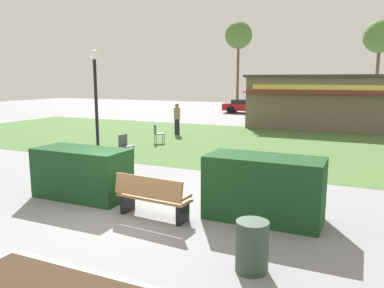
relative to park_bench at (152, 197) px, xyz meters
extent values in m
plane|color=gray|center=(-0.62, 0.08, -0.48)|extent=(80.00, 80.00, 0.00)
cube|color=#446B33|center=(-0.62, 10.44, -0.48)|extent=(36.00, 12.00, 0.01)
cube|color=#9E7547|center=(0.01, 0.07, -0.03)|extent=(1.73, 0.61, 0.06)
cube|color=#9E7547|center=(-0.01, -0.15, 0.25)|extent=(1.70, 0.26, 0.44)
cube|color=black|center=(-0.72, 0.12, -0.26)|extent=(0.11, 0.44, 0.45)
cube|color=black|center=(0.73, 0.01, -0.26)|extent=(0.11, 0.44, 0.45)
cube|color=#9E7547|center=(-0.80, 0.13, 0.09)|extent=(0.09, 0.44, 0.06)
cube|color=#9E7547|center=(0.81, 0.00, 0.09)|extent=(0.09, 0.44, 0.06)
cube|color=#19421E|center=(-2.37, 0.54, 0.15)|extent=(2.42, 1.10, 1.27)
cube|color=#19421E|center=(2.21, 0.94, 0.21)|extent=(2.46, 1.10, 1.38)
cone|color=tan|center=(1.98, 1.70, 0.15)|extent=(0.69, 0.69, 1.27)
cone|color=tan|center=(1.83, 1.44, 0.20)|extent=(0.68, 0.68, 1.36)
cone|color=tan|center=(1.03, 1.84, 0.19)|extent=(0.53, 0.53, 1.34)
cylinder|color=black|center=(-5.15, 4.67, -0.38)|extent=(0.22, 0.22, 0.20)
cylinder|color=black|center=(-5.15, 4.67, 1.38)|extent=(0.12, 0.12, 3.71)
sphere|color=white|center=(-5.15, 4.67, 3.39)|extent=(0.36, 0.36, 0.36)
cylinder|color=#2D4233|center=(2.61, -1.36, -0.07)|extent=(0.52, 0.52, 0.82)
cube|color=#6B5B4C|center=(1.65, 17.86, 1.06)|extent=(8.74, 3.96, 3.08)
cube|color=#333338|center=(1.65, 17.86, 2.68)|extent=(9.04, 4.26, 0.16)
cube|color=maroon|center=(1.65, 15.70, 1.74)|extent=(8.84, 0.36, 0.08)
cube|color=#D8CC4C|center=(1.65, 15.86, 2.05)|extent=(7.86, 0.04, 0.28)
cube|color=#4C5156|center=(-4.73, 8.68, -0.03)|extent=(0.62, 0.62, 0.04)
cube|color=#4C5156|center=(-4.88, 8.54, 0.19)|extent=(0.32, 0.35, 0.44)
cylinder|color=#4C5156|center=(-4.46, 8.66, -0.26)|extent=(0.03, 0.03, 0.45)
cylinder|color=#4C5156|center=(-4.72, 8.94, -0.26)|extent=(0.03, 0.03, 0.45)
cylinder|color=#4C5156|center=(-4.75, 8.41, -0.26)|extent=(0.03, 0.03, 0.45)
cylinder|color=#4C5156|center=(-5.00, 8.69, -0.26)|extent=(0.03, 0.03, 0.45)
cube|color=#4C5156|center=(-4.18, 5.16, -0.03)|extent=(0.52, 0.52, 0.04)
cube|color=#4C5156|center=(-4.37, 5.20, 0.19)|extent=(0.13, 0.44, 0.44)
cylinder|color=#4C5156|center=(-4.03, 4.94, -0.26)|extent=(0.03, 0.03, 0.45)
cylinder|color=#4C5156|center=(-3.95, 5.31, -0.26)|extent=(0.03, 0.03, 0.45)
cylinder|color=#4C5156|center=(-4.40, 5.02, -0.26)|extent=(0.03, 0.03, 0.45)
cylinder|color=#4C5156|center=(-4.32, 5.39, -0.26)|extent=(0.03, 0.03, 0.45)
cylinder|color=#23232D|center=(-5.27, 11.59, -0.06)|extent=(0.28, 0.28, 0.85)
cylinder|color=gray|center=(-5.27, 11.59, 0.68)|extent=(0.34, 0.34, 0.62)
sphere|color=#8C6647|center=(-5.27, 11.59, 1.10)|extent=(0.22, 0.22, 0.22)
cube|color=maroon|center=(-5.54, 25.89, 0.07)|extent=(4.35, 2.20, 0.60)
cube|color=black|center=(-5.69, 25.87, 0.50)|extent=(2.45, 1.80, 0.44)
cylinder|color=black|center=(-4.33, 26.93, -0.16)|extent=(0.66, 0.28, 0.64)
cylinder|color=black|center=(-4.16, 25.10, -0.16)|extent=(0.66, 0.28, 0.64)
cylinder|color=black|center=(-6.92, 26.68, -0.16)|extent=(0.66, 0.28, 0.64)
cylinder|color=black|center=(-6.75, 24.84, -0.16)|extent=(0.66, 0.28, 0.64)
cylinder|color=brown|center=(4.68, 30.61, 2.27)|extent=(0.28, 0.28, 5.50)
sphere|color=#4C7233|center=(4.68, 30.61, 6.12)|extent=(2.80, 2.80, 2.80)
cylinder|color=brown|center=(-8.53, 32.20, 2.71)|extent=(0.28, 0.28, 6.37)
sphere|color=#4C7233|center=(-8.53, 32.20, 6.99)|extent=(2.80, 2.80, 2.80)
camera|label=1|loc=(4.10, -6.85, 2.52)|focal=35.68mm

